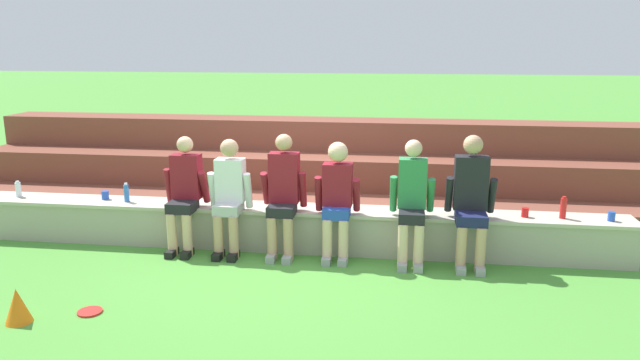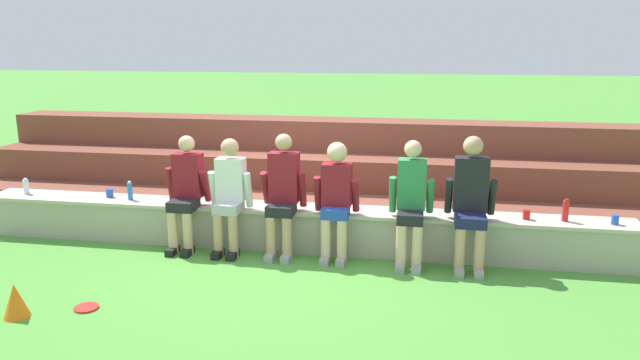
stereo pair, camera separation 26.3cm
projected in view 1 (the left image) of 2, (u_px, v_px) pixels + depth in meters
The scene contains 17 objects.
ground_plane at pixel (286, 254), 6.89m from camera, with size 80.00×80.00×0.00m, color #4C9338.
stone_seating_wall at pixel (289, 226), 7.04m from camera, with size 7.80×0.49×0.50m.
brick_bleachers at pixel (309, 178), 8.48m from camera, with size 9.55×1.91×1.30m.
person_far_left at pixel (184, 192), 6.89m from camera, with size 0.51×0.57×1.35m.
person_left_of_center at pixel (229, 194), 6.78m from camera, with size 0.51×0.51×1.34m.
person_center at pixel (283, 193), 6.73m from camera, with size 0.52×0.54×1.40m.
person_right_of_center at pixel (337, 197), 6.61m from camera, with size 0.51×0.47×1.34m.
person_far_right at pixel (412, 200), 6.50m from camera, with size 0.49×0.56×1.37m.
person_rightmost_edge at pixel (471, 197), 6.43m from camera, with size 0.54×0.59×1.44m.
water_bottle_near_right at pixel (563, 208), 6.53m from camera, with size 0.07×0.07×0.25m.
water_bottle_center_gap at pixel (18, 189), 7.45m from camera, with size 0.07×0.07×0.20m.
water_bottle_mid_right at pixel (126, 193), 7.21m from camera, with size 0.06×0.06×0.24m.
plastic_cup_right_end at pixel (611, 216), 6.45m from camera, with size 0.08×0.08×0.10m, color blue.
plastic_cup_middle at pixel (105, 195), 7.34m from camera, with size 0.09×0.09×0.10m, color blue.
plastic_cup_left_end at pixel (525, 212), 6.60m from camera, with size 0.08×0.08×0.11m, color red.
frisbee at pixel (90, 312), 5.40m from camera, with size 0.22×0.22×0.02m, color red.
sports_cone at pixel (17, 306), 5.18m from camera, with size 0.23×0.23×0.32m, color orange.
Camera 1 is at (1.30, -6.39, 2.42)m, focal length 33.14 mm.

